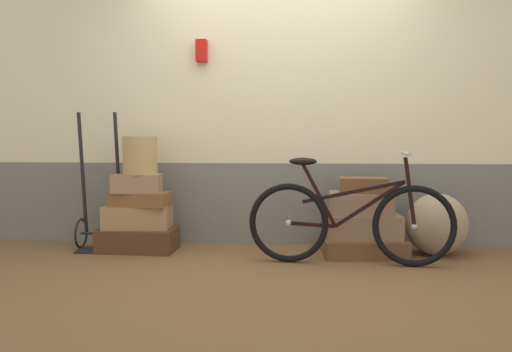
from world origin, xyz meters
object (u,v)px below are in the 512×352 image
(suitcase_3, at_px, (137,183))
(suitcase_7, at_px, (364,185))
(suitcase_0, at_px, (138,240))
(suitcase_2, at_px, (140,199))
(luggage_trolley, at_px, (101,217))
(suitcase_5, at_px, (363,226))
(suitcase_4, at_px, (364,247))
(suitcase_1, at_px, (138,217))
(burlap_sack, at_px, (437,224))
(suitcase_6, at_px, (361,203))
(bicycle, at_px, (350,221))
(wicker_basket, at_px, (140,155))

(suitcase_3, xyz_separation_m, suitcase_7, (1.95, 0.02, -0.00))
(suitcase_0, xyz_separation_m, suitcase_2, (0.03, -0.01, 0.36))
(luggage_trolley, bearing_deg, suitcase_5, -0.83)
(suitcase_4, height_order, suitcase_7, suitcase_7)
(suitcase_2, height_order, suitcase_5, suitcase_2)
(suitcase_3, bearing_deg, suitcase_1, 98.52)
(suitcase_1, xyz_separation_m, suitcase_3, (0.01, -0.05, 0.30))
(suitcase_2, xyz_separation_m, suitcase_7, (1.93, 0.00, 0.13))
(suitcase_3, bearing_deg, suitcase_2, 39.51)
(suitcase_1, relative_size, luggage_trolley, 0.47)
(suitcase_4, relative_size, burlap_sack, 1.30)
(suitcase_0, xyz_separation_m, suitcase_7, (1.96, -0.00, 0.50))
(luggage_trolley, bearing_deg, suitcase_3, -10.63)
(suitcase_5, relative_size, suitcase_6, 1.16)
(suitcase_1, distance_m, suitcase_2, 0.17)
(suitcase_1, height_order, suitcase_3, suitcase_3)
(suitcase_0, height_order, suitcase_2, suitcase_2)
(suitcase_3, height_order, bicycle, bicycle)
(suitcase_3, relative_size, suitcase_6, 0.78)
(suitcase_2, relative_size, luggage_trolley, 0.42)
(suitcase_4, distance_m, luggage_trolley, 2.33)
(suitcase_6, xyz_separation_m, luggage_trolley, (-2.29, 0.03, -0.15))
(suitcase_5, height_order, suitcase_7, suitcase_7)
(suitcase_5, distance_m, bicycle, 0.40)
(suitcase_5, distance_m, luggage_trolley, 2.31)
(suitcase_1, bearing_deg, burlap_sack, -3.30)
(suitcase_6, height_order, burlap_sack, suitcase_6)
(luggage_trolley, bearing_deg, suitcase_4, -1.75)
(wicker_basket, bearing_deg, suitcase_4, -0.81)
(bicycle, bearing_deg, luggage_trolley, 169.64)
(suitcase_2, xyz_separation_m, suitcase_4, (1.94, -0.02, -0.39))
(suitcase_2, bearing_deg, suitcase_7, 5.48)
(suitcase_0, xyz_separation_m, luggage_trolley, (-0.35, 0.04, 0.19))
(suitcase_5, relative_size, bicycle, 0.38)
(suitcase_3, distance_m, burlap_sack, 2.60)
(burlap_sack, bearing_deg, wicker_basket, -179.51)
(wicker_basket, bearing_deg, suitcase_3, -137.19)
(suitcase_0, distance_m, suitcase_7, 2.02)
(suitcase_7, bearing_deg, suitcase_0, -173.90)
(suitcase_2, bearing_deg, burlap_sack, 5.94)
(suitcase_1, distance_m, suitcase_3, 0.30)
(luggage_trolley, bearing_deg, burlap_sack, -0.42)
(bicycle, bearing_deg, suitcase_6, 70.36)
(suitcase_1, relative_size, suitcase_4, 0.83)
(suitcase_1, distance_m, luggage_trolley, 0.35)
(suitcase_3, xyz_separation_m, suitcase_6, (1.93, 0.04, -0.16))
(suitcase_2, xyz_separation_m, bicycle, (1.78, -0.35, -0.12))
(suitcase_3, height_order, luggage_trolley, luggage_trolley)
(suitcase_0, distance_m, suitcase_2, 0.36)
(wicker_basket, distance_m, bicycle, 1.88)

